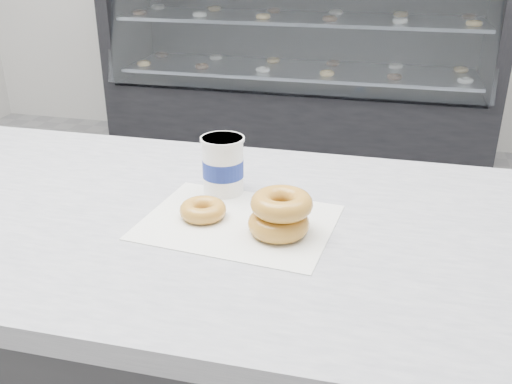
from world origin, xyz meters
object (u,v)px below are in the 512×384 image
counter (96,375)px  donut_stack (280,214)px  display_case (299,83)px  donut_single (203,210)px  coffee_cup (223,165)px

counter → donut_stack: bearing=-5.1°
counter → display_case: display_case is taller
display_case → donut_single: bearing=-84.1°
display_case → donut_stack: bearing=-81.1°
coffee_cup → counter: bearing=-146.6°
counter → coffee_cup: coffee_cup is taller
donut_stack → coffee_cup: bearing=135.1°
display_case → coffee_cup: bearing=-83.8°
display_case → donut_single: size_ratio=27.61×
donut_stack → donut_single: bearing=170.1°
display_case → coffee_cup: (0.29, -2.61, 0.47)m
counter → donut_single: size_ratio=35.20×
donut_stack → coffee_cup: size_ratio=1.26×
display_case → counter: bearing=-90.0°
coffee_cup → donut_stack: bearing=-32.2°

